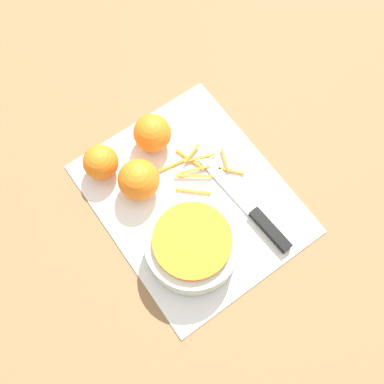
% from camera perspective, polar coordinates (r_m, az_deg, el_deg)
% --- Properties ---
extents(ground_plane, '(4.00, 4.00, 0.00)m').
position_cam_1_polar(ground_plane, '(0.86, 0.00, -0.84)').
color(ground_plane, olive).
extents(cutting_board, '(0.40, 0.33, 0.01)m').
position_cam_1_polar(cutting_board, '(0.86, 0.00, -0.78)').
color(cutting_board, silver).
rests_on(cutting_board, ground_plane).
extents(bowl_speckled, '(0.17, 0.17, 0.08)m').
position_cam_1_polar(bowl_speckled, '(0.79, 0.03, -6.79)').
color(bowl_speckled, silver).
rests_on(bowl_speckled, cutting_board).
extents(knife, '(0.24, 0.04, 0.02)m').
position_cam_1_polar(knife, '(0.84, 8.63, -3.40)').
color(knife, black).
rests_on(knife, cutting_board).
extents(orange_left, '(0.07, 0.07, 0.07)m').
position_cam_1_polar(orange_left, '(0.87, -5.05, 7.45)').
color(orange_left, orange).
rests_on(orange_left, cutting_board).
extents(orange_right, '(0.08, 0.08, 0.08)m').
position_cam_1_polar(orange_right, '(0.83, -6.77, 1.55)').
color(orange_right, orange).
rests_on(orange_right, cutting_board).
extents(orange_back, '(0.07, 0.07, 0.07)m').
position_cam_1_polar(orange_back, '(0.86, -11.52, 3.73)').
color(orange_back, orange).
rests_on(orange_back, cutting_board).
extents(peel_pile, '(0.12, 0.14, 0.01)m').
position_cam_1_polar(peel_pile, '(0.88, 0.75, 3.14)').
color(peel_pile, orange).
rests_on(peel_pile, cutting_board).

